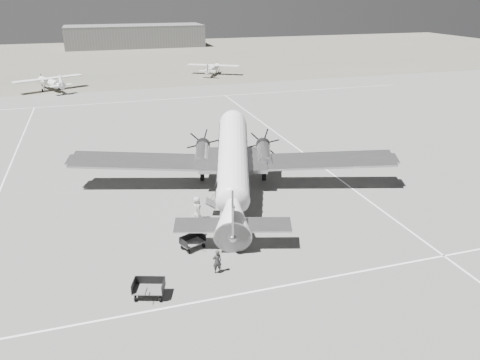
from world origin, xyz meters
name	(u,v)px	position (x,y,z in m)	size (l,w,h in m)	color
ground	(216,196)	(0.00, 0.00, 0.00)	(260.00, 260.00, 0.00)	slate
taxi_line_near	(276,287)	(0.00, -14.00, 0.01)	(60.00, 0.15, 0.01)	white
taxi_line_right	(341,180)	(12.00, 0.00, 0.01)	(0.15, 80.00, 0.01)	white
taxi_line_left	(5,178)	(-18.00, 10.00, 0.01)	(0.15, 60.00, 0.01)	white
taxi_line_horizon	(154,100)	(0.00, 40.00, 0.01)	(90.00, 0.15, 0.01)	white
grass_infield	(126,57)	(0.00, 95.00, 0.00)	(260.00, 90.00, 0.01)	#5D5A4E
hangar_main	(135,36)	(5.00, 120.00, 3.30)	(42.00, 14.00, 6.60)	slate
dc3_airliner	(233,165)	(1.42, -0.27, 2.78)	(29.19, 20.25, 5.56)	#B3B3B6
light_plane_left	(50,84)	(-16.29, 53.09, 1.26)	(12.18, 9.88, 2.53)	silver
light_plane_right	(213,69)	(15.21, 61.10, 1.16)	(11.16, 9.06, 2.32)	silver
baggage_cart_near	(193,242)	(-3.76, -8.04, 0.47)	(1.67, 1.18, 0.94)	#535353
baggage_cart_far	(149,289)	(-7.30, -12.67, 0.53)	(1.87, 1.32, 1.06)	#535353
ground_crew	(217,261)	(-2.92, -11.41, 0.80)	(0.59, 0.38, 1.60)	#2F2F2F
ramp_agent	(194,226)	(-3.31, -6.53, 0.87)	(0.85, 0.66, 1.75)	silver
passenger	(197,209)	(-2.54, -3.97, 0.97)	(0.95, 0.62, 1.95)	#AAAAA8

